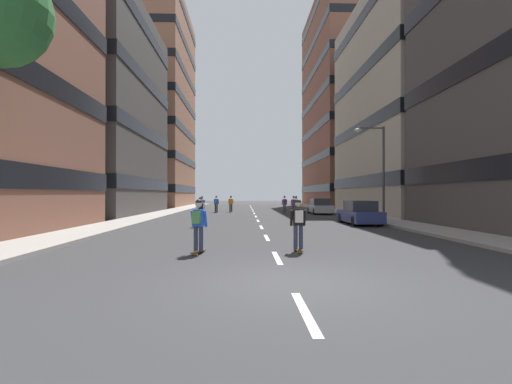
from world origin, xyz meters
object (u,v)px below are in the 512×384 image
object	(u,v)px
skater_1	(201,210)
skater_6	(294,204)
parked_car_mid	(320,207)
skater_0	(231,203)
skater_3	(202,205)
skater_4	(296,205)
skater_2	(216,203)
skater_5	(285,203)
parked_car_near	(360,213)
skater_8	(298,222)
streetlamp_right	(378,163)
skater_7	(198,223)

from	to	relation	value
skater_1	skater_6	bearing A→B (deg)	59.89
parked_car_mid	skater_0	bearing A→B (deg)	156.25
skater_6	skater_1	bearing A→B (deg)	-120.11
skater_3	skater_4	world-z (taller)	same
skater_2	skater_5	distance (m)	7.34
skater_3	skater_5	bearing A→B (deg)	26.36
parked_car_mid	skater_0	distance (m)	9.71
parked_car_near	skater_1	world-z (taller)	skater_1
skater_8	skater_2	bearing A→B (deg)	100.56
skater_6	streetlamp_right	bearing A→B (deg)	-64.67
skater_3	skater_8	xyz separation A→B (m)	(5.58, -19.78, 0.03)
skater_3	skater_4	bearing A→B (deg)	-2.84
skater_6	parked_car_near	bearing A→B (deg)	-76.69
skater_8	skater_5	bearing A→B (deg)	84.62
skater_8	skater_1	bearing A→B (deg)	115.26
skater_6	skater_8	world-z (taller)	same
skater_6	skater_3	bearing A→B (deg)	-165.09
streetlamp_right	skater_7	world-z (taller)	streetlamp_right
skater_6	skater_7	bearing A→B (deg)	-105.62
skater_6	skater_5	bearing A→B (deg)	113.45
skater_2	skater_7	distance (m)	26.09
skater_1	skater_3	bearing A→B (deg)	96.34
streetlamp_right	skater_2	world-z (taller)	streetlamp_right
parked_car_mid	skater_7	size ratio (longest dim) A/B	2.47
skater_0	skater_1	distance (m)	17.29
skater_7	skater_0	bearing A→B (deg)	89.90
skater_1	skater_5	distance (m)	15.74
parked_car_mid	skater_7	xyz separation A→B (m)	(-8.93, -23.02, 0.32)
skater_3	skater_6	distance (m)	8.80
skater_1	skater_4	world-z (taller)	same
parked_car_mid	skater_6	size ratio (longest dim) A/B	2.47
skater_5	skater_3	bearing A→B (deg)	-153.64
skater_1	skater_2	xyz separation A→B (m)	(-0.38, 16.38, 0.00)
skater_1	skater_2	size ratio (longest dim) A/B	1.00
skater_1	skater_5	xyz separation A→B (m)	(6.65, 14.27, 0.00)
streetlamp_right	parked_car_near	bearing A→B (deg)	-137.90
skater_0	skater_7	world-z (taller)	same
skater_4	parked_car_mid	bearing A→B (deg)	49.85
parked_car_mid	streetlamp_right	xyz separation A→B (m)	(1.88, -10.32, 3.44)
skater_0	skater_5	distance (m)	6.26
streetlamp_right	skater_7	size ratio (longest dim) A/B	3.65
skater_5	skater_7	distance (m)	24.58
parked_car_near	skater_7	bearing A→B (deg)	-129.08
streetlamp_right	skater_6	world-z (taller)	streetlamp_right
parked_car_near	skater_1	xyz separation A→B (m)	(-10.03, -1.32, 0.32)
streetlamp_right	skater_5	distance (m)	12.80
skater_2	skater_7	xyz separation A→B (m)	(1.47, -26.05, 0.00)
skater_1	skater_6	xyz separation A→B (m)	(7.35, 12.67, -0.03)
skater_4	skater_6	xyz separation A→B (m)	(0.15, 2.68, -0.03)
skater_8	skater_6	bearing A→B (deg)	82.45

